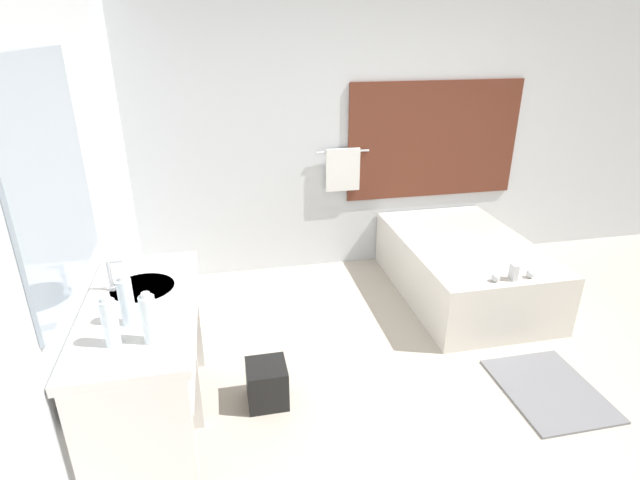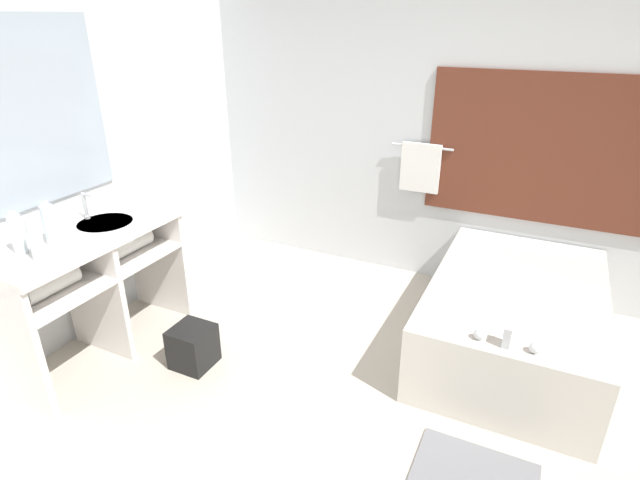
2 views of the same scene
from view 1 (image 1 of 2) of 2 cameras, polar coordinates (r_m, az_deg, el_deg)
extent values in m
plane|color=beige|center=(3.46, 16.69, -17.73)|extent=(16.00, 16.00, 0.00)
cube|color=silver|center=(4.77, 6.05, 12.71)|extent=(7.40, 0.06, 2.70)
cube|color=brown|center=(4.97, 12.94, 11.05)|extent=(1.70, 0.02, 1.10)
cylinder|color=silver|center=(4.67, 2.64, 10.06)|extent=(0.50, 0.02, 0.02)
cube|color=white|center=(4.70, 2.63, 8.01)|extent=(0.32, 0.04, 0.40)
cube|color=silver|center=(2.53, -29.24, 0.07)|extent=(0.06, 7.40, 2.70)
cube|color=#A3B2C1|center=(2.61, -28.33, 6.25)|extent=(0.02, 1.10, 1.10)
cube|color=white|center=(2.81, -19.97, -7.32)|extent=(0.57, 1.24, 0.05)
cube|color=white|center=(2.94, -19.31, -11.44)|extent=(0.54, 1.18, 0.02)
cylinder|color=white|center=(2.99, -19.46, -6.19)|extent=(0.35, 0.35, 0.13)
cube|color=white|center=(2.60, -20.19, -22.44)|extent=(0.52, 0.04, 0.83)
cube|color=white|center=(3.05, -18.82, -14.45)|extent=(0.52, 0.04, 0.83)
cube|color=white|center=(3.54, -17.88, -8.58)|extent=(0.52, 0.04, 0.83)
cylinder|color=white|center=(2.64, -19.31, -13.83)|extent=(0.13, 0.34, 0.13)
cylinder|color=white|center=(3.16, -18.13, -7.11)|extent=(0.13, 0.34, 0.13)
cylinder|color=silver|center=(2.99, -22.63, -5.13)|extent=(0.04, 0.04, 0.02)
cylinder|color=silver|center=(2.95, -22.89, -3.58)|extent=(0.02, 0.02, 0.16)
cube|color=silver|center=(2.91, -22.34, -2.30)|extent=(0.07, 0.01, 0.01)
cube|color=silver|center=(4.58, 16.00, -3.02)|extent=(1.07, 1.65, 0.51)
ellipsoid|color=white|center=(4.54, 16.14, -1.84)|extent=(0.77, 1.19, 0.30)
cube|color=silver|center=(3.90, 21.26, -3.45)|extent=(0.04, 0.07, 0.12)
sphere|color=silver|center=(3.84, 19.43, -4.08)|extent=(0.06, 0.06, 0.06)
sphere|color=silver|center=(3.98, 22.91, -3.61)|extent=(0.06, 0.06, 0.06)
cylinder|color=white|center=(2.41, -18.92, -8.59)|extent=(0.07, 0.07, 0.24)
cylinder|color=white|center=(2.35, -19.32, -5.93)|extent=(0.04, 0.04, 0.02)
cylinder|color=white|center=(2.46, -22.85, -8.73)|extent=(0.07, 0.07, 0.23)
cylinder|color=white|center=(2.40, -23.32, -6.20)|extent=(0.04, 0.04, 0.02)
cylinder|color=white|center=(2.59, -21.22, -6.62)|extent=(0.07, 0.07, 0.24)
cylinder|color=white|center=(2.53, -21.64, -4.07)|extent=(0.04, 0.04, 0.02)
cube|color=black|center=(3.30, -6.08, -16.00)|extent=(0.25, 0.25, 0.28)
cube|color=slate|center=(3.76, 24.72, -15.28)|extent=(0.60, 0.74, 0.02)
camera|label=2|loc=(2.15, 65.80, 6.63)|focal=28.00mm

